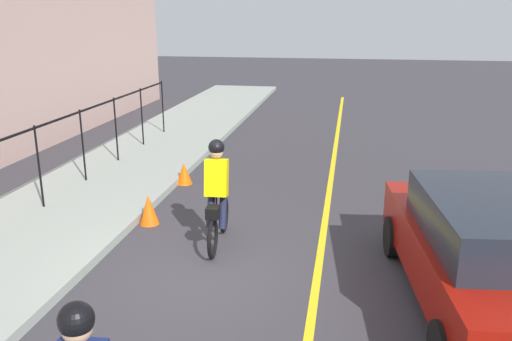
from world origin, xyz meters
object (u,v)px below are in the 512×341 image
cyclist_lead (217,194)px  traffic_cone_near (149,209)px  patrol_sedan (485,251)px  traffic_cone_far (184,173)px

cyclist_lead → traffic_cone_near: cyclist_lead is taller
cyclist_lead → patrol_sedan: cyclist_lead is taller
cyclist_lead → patrol_sedan: bearing=-112.2°
cyclist_lead → traffic_cone_far: 3.58m
cyclist_lead → traffic_cone_far: bearing=23.1°
traffic_cone_far → traffic_cone_near: bearing=-177.8°
cyclist_lead → patrol_sedan: 4.08m
patrol_sedan → traffic_cone_near: patrol_sedan is taller
traffic_cone_near → traffic_cone_far: size_ratio=1.13×
traffic_cone_far → patrol_sedan: bearing=-129.2°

